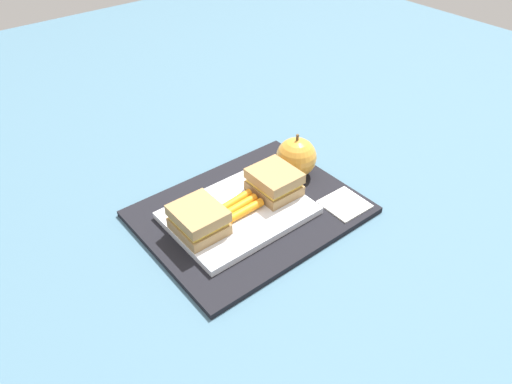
{
  "coord_description": "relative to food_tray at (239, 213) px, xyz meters",
  "views": [
    {
      "loc": [
        -0.39,
        -0.5,
        0.54
      ],
      "look_at": [
        0.01,
        0.0,
        0.04
      ],
      "focal_mm": 33.93,
      "sensor_mm": 36.0,
      "label": 1
    }
  ],
  "objects": [
    {
      "name": "sandwich_half_right",
      "position": [
        0.08,
        0.0,
        0.03
      ],
      "size": [
        0.07,
        0.08,
        0.04
      ],
      "color": "#9E7A4C",
      "rests_on": "food_tray"
    },
    {
      "name": "food_tray",
      "position": [
        0.0,
        0.0,
        0.0
      ],
      "size": [
        0.23,
        0.17,
        0.01
      ],
      "primitive_type": "cube",
      "color": "white",
      "rests_on": "lunchbag_mat"
    },
    {
      "name": "paper_napkin",
      "position": [
        0.16,
        -0.09,
        -0.0
      ],
      "size": [
        0.07,
        0.07,
        0.0
      ],
      "primitive_type": "cube",
      "rotation": [
        0.0,
        0.0,
        -0.02
      ],
      "color": "white",
      "rests_on": "lunchbag_mat"
    },
    {
      "name": "lunchbag_mat",
      "position": [
        0.03,
        0.0,
        -0.01
      ],
      "size": [
        0.36,
        0.28,
        0.01
      ],
      "primitive_type": "cube",
      "color": "black",
      "rests_on": "ground_plane"
    },
    {
      "name": "sandwich_half_left",
      "position": [
        -0.08,
        0.0,
        0.03
      ],
      "size": [
        0.07,
        0.08,
        0.04
      ],
      "color": "#9E7A4C",
      "rests_on": "food_tray"
    },
    {
      "name": "ground_plane",
      "position": [
        0.03,
        0.0,
        -0.02
      ],
      "size": [
        2.4,
        2.4,
        0.0
      ],
      "primitive_type": "plane",
      "color": "#42667A"
    },
    {
      "name": "apple",
      "position": [
        0.16,
        0.03,
        0.03
      ],
      "size": [
        0.07,
        0.07,
        0.09
      ],
      "color": "gold",
      "rests_on": "lunchbag_mat"
    },
    {
      "name": "carrot_sticks_bundle",
      "position": [
        -0.0,
        0.0,
        0.01
      ],
      "size": [
        0.08,
        0.04,
        0.02
      ],
      "color": "orange",
      "rests_on": "food_tray"
    }
  ]
}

